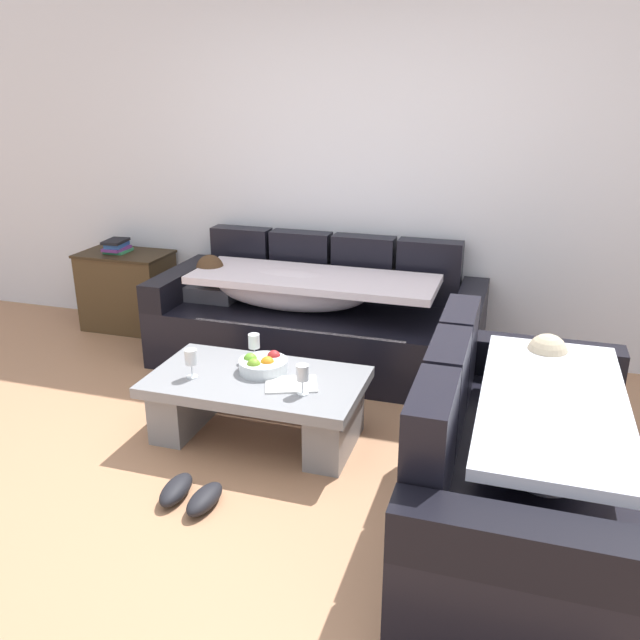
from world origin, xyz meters
The scene contains 13 objects.
ground_plane centered at (0.00, 0.00, 0.00)m, with size 14.00×14.00×0.00m, color tan.
back_wall centered at (0.00, 2.15, 1.35)m, with size 9.00×0.10×2.70m, color white.
couch_along_wall centered at (-0.22, 1.62, 0.33)m, with size 2.31×0.92×0.88m.
couch_near_window centered at (1.27, 0.09, 0.33)m, with size 0.92×1.80×0.88m.
coffee_table centered at (-0.18, 0.49, 0.24)m, with size 1.20×0.68×0.38m.
fruit_bowl centered at (-0.18, 0.58, 0.42)m, with size 0.28×0.28×0.10m.
wine_glass_near_left centered at (-0.52, 0.38, 0.50)m, with size 0.07×0.07×0.17m.
wine_glass_near_right centered at (0.13, 0.37, 0.50)m, with size 0.07×0.07×0.17m.
wine_glass_far_back centered at (-0.28, 0.71, 0.50)m, with size 0.07×0.07×0.17m.
open_magazine centered at (0.04, 0.45, 0.39)m, with size 0.28×0.21×0.01m, color white.
side_cabinet centered at (-1.89, 1.85, 0.32)m, with size 0.72×0.44×0.64m.
book_stack_on_cabinet centered at (-1.95, 1.85, 0.69)m, with size 0.17×0.24×0.10m.
pair_of_shoes centered at (-0.26, -0.19, 0.04)m, with size 0.31×0.30×0.09m.
Camera 1 is at (1.16, -2.59, 1.94)m, focal length 36.81 mm.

